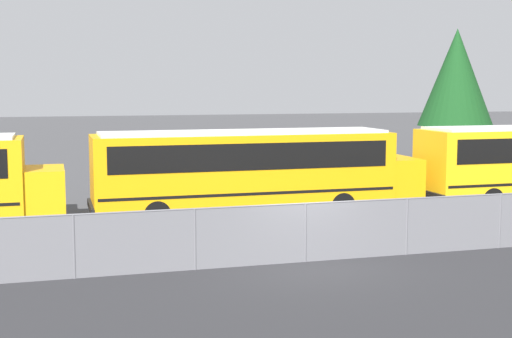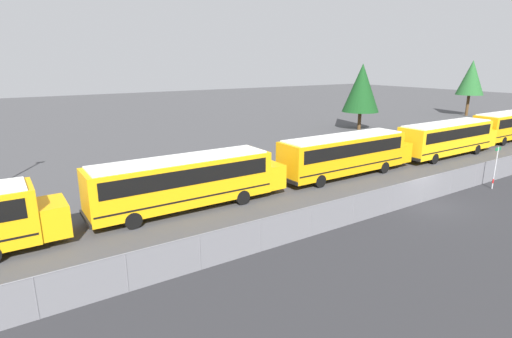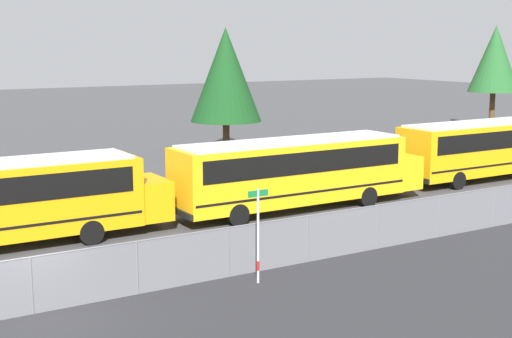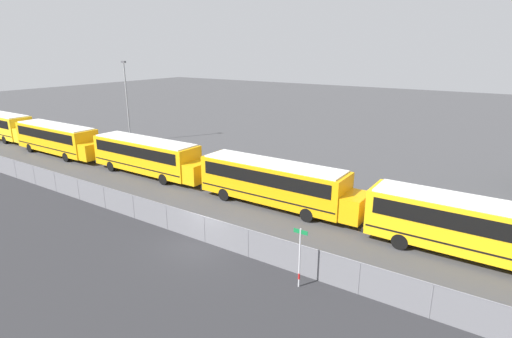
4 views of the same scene
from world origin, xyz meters
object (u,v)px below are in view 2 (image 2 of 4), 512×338
Objects in this scene: school_bus_2 at (187,179)px; tree_1 at (471,78)px; school_bus_4 at (448,136)px; school_bus_5 at (511,124)px; tree_0 at (362,88)px; school_bus_3 at (346,152)px; street_sign at (495,167)px.

school_bus_2 is 1.40× the size of tree_1.
school_bus_4 is 33.45m from tree_1.
school_bus_2 and school_bus_5 have the same top height.
tree_0 reaches higher than school_bus_4.
school_bus_3 is 12.65m from school_bus_4.
street_sign is (6.12, -7.95, -0.29)m from school_bus_3.
school_bus_2 is 1.00× the size of school_bus_3.
school_bus_5 is at bearing -139.28° from tree_1.
school_bus_2 is 33.70m from tree_0.
street_sign is at bearing -52.41° from school_bus_3.
tree_1 is (36.18, 22.43, 4.44)m from street_sign.
school_bus_5 is 21.27m from street_sign.
tree_1 is (25.05, 0.03, 0.73)m from tree_0.
tree_0 reaches higher than street_sign.
tree_0 is (17.25, 14.45, 3.42)m from school_bus_3.
tree_0 is at bearing 25.49° from school_bus_2.
school_bus_2 is 13.02m from school_bus_3.
school_bus_4 and school_bus_5 have the same top height.
school_bus_4 is at bearing -107.19° from tree_0.
street_sign is (-19.63, -8.19, -0.29)m from school_bus_5.
school_bus_4 is (25.66, -0.46, 0.00)m from school_bus_2.
school_bus_2 is 1.00× the size of school_bus_4.
school_bus_5 is 22.22m from tree_1.
school_bus_5 is at bearing 22.64° from street_sign.
tree_1 is at bearing 0.07° from tree_0.
school_bus_3 is 22.76m from tree_0.
school_bus_3 is at bearing -140.03° from tree_0.
school_bus_2 and school_bus_3 have the same top height.
school_bus_4 is at bearing -1.96° from school_bus_3.
school_bus_3 is 44.90m from tree_1.
school_bus_3 is (13.02, -0.03, 0.00)m from school_bus_2.
school_bus_5 is at bearing 0.32° from school_bus_2.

